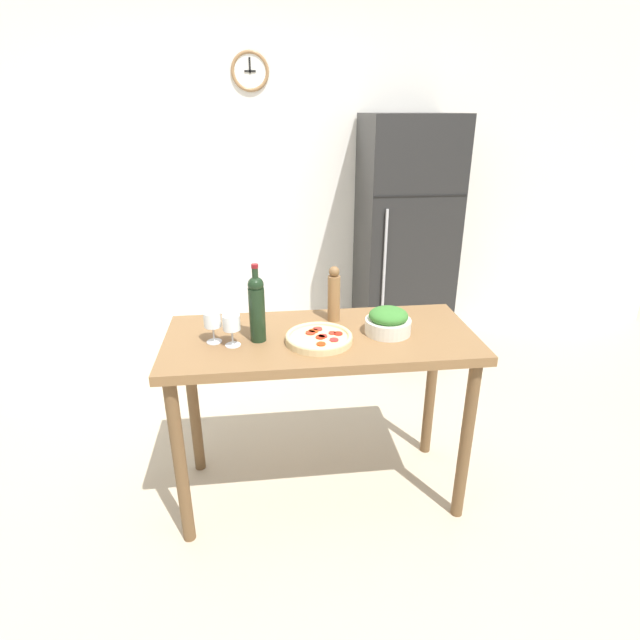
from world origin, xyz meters
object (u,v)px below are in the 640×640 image
at_px(wine_glass_far, 212,321).
at_px(pepper_mill, 334,295).
at_px(salad_bowl, 388,321).
at_px(wine_glass_near, 231,324).
at_px(wine_bottle, 257,307).
at_px(homemade_pizza, 319,338).
at_px(refrigerator, 404,242).

relative_size(wine_glass_far, pepper_mill, 0.52).
bearing_deg(salad_bowl, wine_glass_near, -175.91).
bearing_deg(pepper_mill, wine_glass_far, -161.82).
relative_size(wine_glass_near, pepper_mill, 0.52).
relative_size(wine_bottle, salad_bowl, 1.67).
relative_size(wine_bottle, pepper_mill, 1.29).
distance_m(wine_glass_near, homemade_pizza, 0.38).
relative_size(pepper_mill, salad_bowl, 1.30).
bearing_deg(homemade_pizza, wine_bottle, 169.60).
distance_m(pepper_mill, homemade_pizza, 0.28).
distance_m(refrigerator, wine_glass_far, 2.02).
relative_size(wine_bottle, wine_glass_far, 2.47).
height_order(wine_glass_near, homemade_pizza, wine_glass_near).
xyz_separation_m(wine_bottle, salad_bowl, (0.58, 0.01, -0.10)).
distance_m(refrigerator, pepper_mill, 1.56).
xyz_separation_m(wine_glass_near, pepper_mill, (0.47, 0.23, 0.03)).
bearing_deg(salad_bowl, pepper_mill, 141.69).
height_order(refrigerator, homemade_pizza, refrigerator).
bearing_deg(homemade_pizza, pepper_mill, 67.06).
bearing_deg(wine_bottle, wine_glass_near, -159.51).
relative_size(refrigerator, salad_bowl, 8.63).
bearing_deg(pepper_mill, wine_glass_near, -154.43).
bearing_deg(wine_glass_far, wine_glass_near, -27.86).
distance_m(wine_glass_near, salad_bowl, 0.70).
distance_m(wine_glass_near, wine_glass_far, 0.09).
bearing_deg(homemade_pizza, wine_glass_near, 178.88).
height_order(refrigerator, wine_bottle, refrigerator).
xyz_separation_m(wine_bottle, homemade_pizza, (0.26, -0.05, -0.14)).
bearing_deg(wine_glass_near, refrigerator, 53.11).
distance_m(wine_bottle, wine_glass_far, 0.20).
bearing_deg(wine_bottle, homemade_pizza, -10.40).
xyz_separation_m(pepper_mill, homemade_pizza, (-0.10, -0.23, -0.11)).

